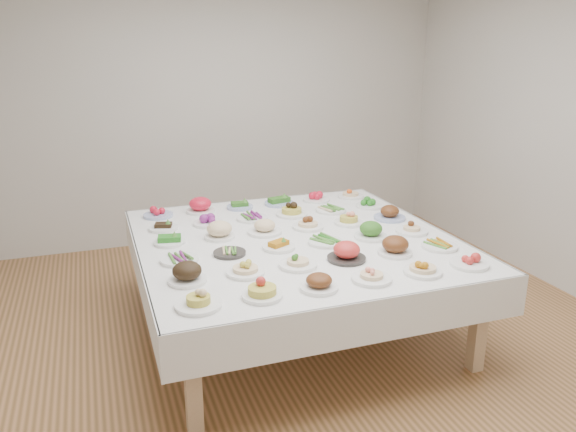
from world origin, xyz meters
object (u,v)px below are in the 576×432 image
object	(u,v)px
dish_0	(198,296)
dish_18	(169,239)
display_table	(295,246)
dish_35	(351,192)

from	to	relation	value
dish_0	dish_18	bearing A→B (deg)	90.21
display_table	dish_0	xyz separation A→B (m)	(-0.90, -0.90, 0.13)
display_table	dish_0	distance (m)	1.28
dish_0	dish_18	xyz separation A→B (m)	(-0.00, 1.09, -0.03)
dish_0	dish_18	size ratio (longest dim) A/B	1.16
display_table	dish_35	distance (m)	1.28
dish_18	dish_35	world-z (taller)	dish_35
dish_18	dish_35	size ratio (longest dim) A/B	0.92
dish_0	display_table	bearing A→B (deg)	44.90
dish_35	dish_0	bearing A→B (deg)	-134.96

